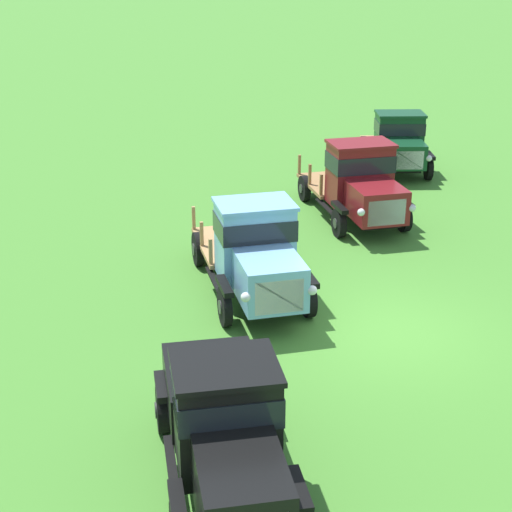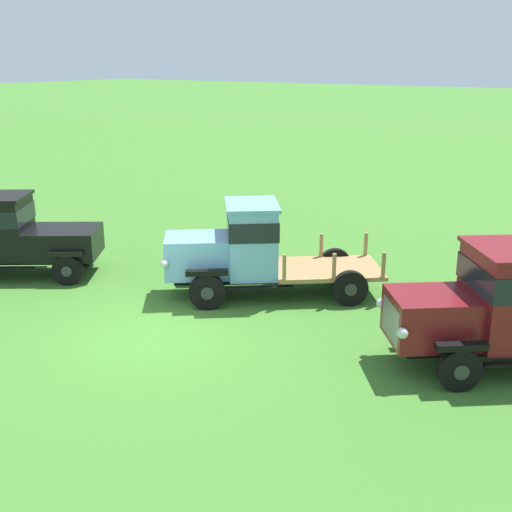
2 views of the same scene
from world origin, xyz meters
name	(u,v)px [view 2 (image 2 of 2)]	position (x,y,z in m)	size (l,w,h in m)	color
ground_plane	(156,336)	(0.00, 0.00, 0.00)	(240.00, 240.00, 0.00)	#3D7528
vintage_truck_second_in_line	(11,235)	(-5.86, 0.87, 1.10)	(4.57, 3.78, 2.18)	black
vintage_truck_midrow_center	(246,249)	(0.16, 3.09, 1.18)	(5.19, 4.57, 2.30)	black
vintage_truck_far_side	(492,307)	(6.10, 2.55, 1.16)	(5.10, 4.51, 2.31)	black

